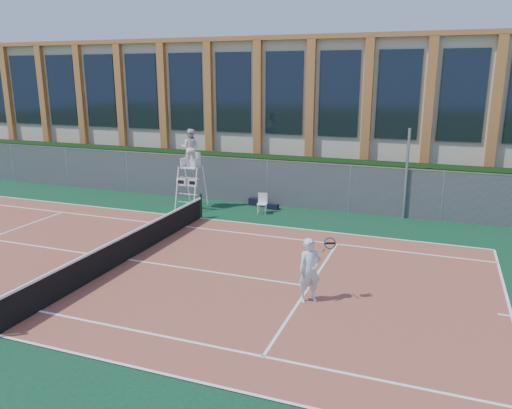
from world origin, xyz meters
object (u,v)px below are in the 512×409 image
(steel_pole, at_px, (406,174))
(tennis_player, at_px, (310,270))
(plastic_chair, at_px, (262,201))
(umpire_chair, at_px, (191,150))

(steel_pole, height_order, tennis_player, steel_pole)
(tennis_player, bearing_deg, plastic_chair, 117.77)
(plastic_chair, xyz_separation_m, tennis_player, (4.36, -8.28, 0.40))
(umpire_chair, bearing_deg, plastic_chair, 4.44)
(steel_pole, bearing_deg, umpire_chair, -170.28)
(umpire_chair, relative_size, plastic_chair, 4.13)
(steel_pole, distance_m, plastic_chair, 6.47)
(steel_pole, relative_size, tennis_player, 2.17)
(plastic_chair, bearing_deg, umpire_chair, -175.56)
(umpire_chair, relative_size, tennis_player, 2.08)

